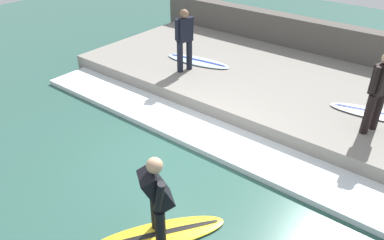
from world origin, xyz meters
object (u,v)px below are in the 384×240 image
surfer_waiting_near (379,89)px  surfboard_waiting_near (376,114)px  surfboard_riding (159,235)px  surfer_waiting_far (184,37)px  surfboard_waiting_far (198,61)px  surfer_riding (156,195)px

surfer_waiting_near → surfboard_waiting_near: 1.14m
surfer_waiting_near → surfboard_riding: bearing=158.6°
surfer_waiting_far → surfboard_waiting_far: surfer_waiting_far is taller
surfboard_waiting_far → surfboard_riding: bearing=-148.1°
surfboard_waiting_near → surfer_riding: bearing=162.1°
surfboard_riding → surfboard_waiting_near: bearing=-17.9°
surfboard_riding → surfer_waiting_near: 4.78m
surfer_waiting_far → surfboard_riding: bearing=-145.0°
surfer_riding → surfer_waiting_near: surfer_waiting_near is taller
surfer_riding → surfer_waiting_far: 5.28m
surfer_riding → surfboard_waiting_far: size_ratio=0.71×
surfboard_waiting_near → surfer_waiting_far: (-0.70, 4.64, 0.87)m
surfer_riding → surfer_waiting_near: (4.29, -1.68, 0.48)m
surfboard_waiting_near → surfer_waiting_far: bearing=98.5°
surfboard_riding → surfer_waiting_near: (4.29, -1.68, 1.28)m
surfer_riding → surfboard_riding: bearing=26.6°
surfer_waiting_near → surfboard_waiting_near: bearing=4.4°
surfer_waiting_far → surfer_waiting_near: bearing=-90.3°
surfer_riding → surfer_waiting_far: (4.31, 3.02, 0.47)m
surfboard_riding → surfer_waiting_near: surfer_waiting_near is taller
surfboard_waiting_near → surfboard_waiting_far: 4.71m
surfboard_riding → surfer_waiting_far: (4.31, 3.02, 1.27)m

